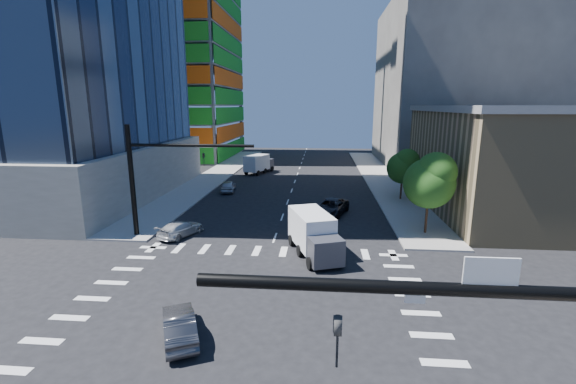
# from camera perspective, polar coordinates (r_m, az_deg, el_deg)

# --- Properties ---
(ground) EXTENTS (160.00, 160.00, 0.00)m
(ground) POSITION_cam_1_polar(r_m,az_deg,el_deg) (20.95, -6.07, -17.75)
(ground) COLOR black
(ground) RESTS_ON ground
(road_markings) EXTENTS (20.00, 20.00, 0.01)m
(road_markings) POSITION_cam_1_polar(r_m,az_deg,el_deg) (20.95, -6.07, -17.74)
(road_markings) COLOR silver
(road_markings) RESTS_ON ground
(sidewalk_ne) EXTENTS (5.00, 60.00, 0.15)m
(sidewalk_ne) POSITION_cam_1_polar(r_m,az_deg,el_deg) (59.32, 13.45, 2.15)
(sidewalk_ne) COLOR gray
(sidewalk_ne) RESTS_ON ground
(sidewalk_nw) EXTENTS (5.00, 60.00, 0.15)m
(sidewalk_nw) POSITION_cam_1_polar(r_m,az_deg,el_deg) (60.83, -10.54, 2.54)
(sidewalk_nw) COLOR gray
(sidewalk_nw) RESTS_ON ground
(construction_building) EXTENTS (25.16, 34.50, 70.60)m
(construction_building) POSITION_cam_1_polar(r_m,az_deg,el_deg) (86.61, -17.39, 21.48)
(construction_building) COLOR slate
(construction_building) RESTS_ON ground
(commercial_building) EXTENTS (20.50, 22.50, 10.60)m
(commercial_building) POSITION_cam_1_polar(r_m,az_deg,el_deg) (45.39, 33.05, 3.98)
(commercial_building) COLOR #9D865B
(commercial_building) RESTS_ON ground
(bg_building_ne) EXTENTS (24.00, 30.00, 28.00)m
(bg_building_ne) POSITION_cam_1_polar(r_m,az_deg,el_deg) (76.44, 23.48, 14.25)
(bg_building_ne) COLOR #595450
(bg_building_ne) RESTS_ON ground
(signal_mast_nw) EXTENTS (10.20, 0.40, 9.00)m
(signal_mast_nw) POSITION_cam_1_polar(r_m,az_deg,el_deg) (32.63, -19.88, 2.96)
(signal_mast_nw) COLOR black
(signal_mast_nw) RESTS_ON sidewalk_nw
(tree_south) EXTENTS (4.16, 4.16, 6.82)m
(tree_south) POSITION_cam_1_polar(r_m,az_deg,el_deg) (33.38, 20.47, 1.71)
(tree_south) COLOR #382316
(tree_south) RESTS_ON sidewalk_ne
(tree_north) EXTENTS (3.54, 3.52, 5.78)m
(tree_north) POSITION_cam_1_polar(r_m,az_deg,el_deg) (45.07, 16.80, 3.74)
(tree_north) COLOR #382316
(tree_north) RESTS_ON sidewalk_ne
(car_nb_far) EXTENTS (4.09, 6.03, 1.53)m
(car_nb_far) POSITION_cam_1_polar(r_m,az_deg,el_deg) (38.25, 6.40, -2.26)
(car_nb_far) COLOR black
(car_nb_far) RESTS_ON ground
(car_sb_near) EXTENTS (3.32, 4.66, 1.25)m
(car_sb_near) POSITION_cam_1_polar(r_m,az_deg,el_deg) (33.20, -15.59, -5.25)
(car_sb_near) COLOR silver
(car_sb_near) RESTS_ON ground
(car_sb_mid) EXTENTS (2.22, 4.34, 1.41)m
(car_sb_mid) POSITION_cam_1_polar(r_m,az_deg,el_deg) (48.79, -8.83, 0.87)
(car_sb_mid) COLOR #B6B8BE
(car_sb_mid) RESTS_ON ground
(car_sb_cross) EXTENTS (2.94, 4.24, 1.32)m
(car_sb_cross) POSITION_cam_1_polar(r_m,az_deg,el_deg) (19.48, -15.80, -18.46)
(car_sb_cross) COLOR #444448
(car_sb_cross) RESTS_ON ground
(box_truck_near) EXTENTS (4.23, 6.22, 3.01)m
(box_truck_near) POSITION_cam_1_polar(r_m,az_deg,el_deg) (27.71, 4.04, -6.85)
(box_truck_near) COLOR black
(box_truck_near) RESTS_ON ground
(box_truck_far) EXTENTS (4.24, 6.09, 2.94)m
(box_truck_far) POSITION_cam_1_polar(r_m,az_deg,el_deg) (61.84, -4.22, 4.03)
(box_truck_far) COLOR black
(box_truck_far) RESTS_ON ground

